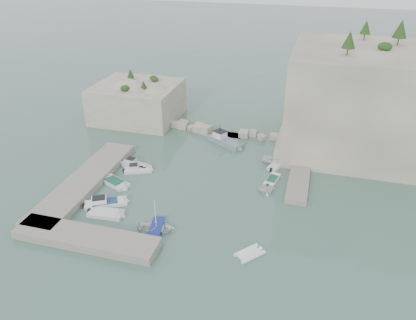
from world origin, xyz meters
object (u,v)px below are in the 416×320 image
(tender_east_d, at_px, (272,163))
(work_boat, at_px, (225,144))
(motorboat_b, at_px, (138,172))
(rowboat, at_px, (157,230))
(motorboat_e, at_px, (106,215))
(tender_east_b, at_px, (272,182))
(inflatable_dinghy, at_px, (250,255))
(tender_east_c, at_px, (277,166))
(motorboat_d, at_px, (106,205))
(motorboat_c, at_px, (115,184))
(tender_east_a, at_px, (266,192))
(motorboat_a, at_px, (135,166))

(tender_east_d, relative_size, work_boat, 0.51)
(motorboat_b, height_order, rowboat, motorboat_b)
(tender_east_d, bearing_deg, motorboat_e, 139.06)
(tender_east_b, bearing_deg, inflatable_dinghy, -169.33)
(tender_east_c, bearing_deg, motorboat_d, 147.03)
(tender_east_d, bearing_deg, motorboat_c, 122.92)
(tender_east_a, distance_m, tender_east_c, 8.07)
(motorboat_b, relative_size, rowboat, 1.01)
(rowboat, bearing_deg, tender_east_d, -38.39)
(rowboat, xyz_separation_m, inflatable_dinghy, (12.06, -1.36, 0.00))
(tender_east_d, bearing_deg, motorboat_d, 134.16)
(motorboat_e, height_order, tender_east_d, tender_east_d)
(motorboat_c, bearing_deg, tender_east_a, 35.16)
(inflatable_dinghy, height_order, work_boat, work_boat)
(rowboat, relative_size, tender_east_c, 0.99)
(motorboat_b, height_order, tender_east_d, tender_east_d)
(motorboat_e, distance_m, tender_east_d, 27.80)
(motorboat_a, bearing_deg, tender_east_b, 11.83)
(motorboat_d, xyz_separation_m, tender_east_a, (20.64, 9.22, 0.00))
(motorboat_c, xyz_separation_m, work_boat, (12.77, 17.62, 0.00))
(motorboat_d, distance_m, inflatable_dinghy, 21.30)
(tender_east_a, height_order, tender_east_d, tender_east_a)
(inflatable_dinghy, relative_size, work_boat, 0.47)
(motorboat_b, xyz_separation_m, motorboat_d, (-0.47, -9.58, 0.00))
(motorboat_a, height_order, tender_east_d, tender_east_d)
(tender_east_b, bearing_deg, motorboat_a, 104.95)
(motorboat_d, distance_m, tender_east_c, 27.35)
(inflatable_dinghy, bearing_deg, tender_east_a, 41.78)
(tender_east_a, height_order, tender_east_b, tender_east_a)
(inflatable_dinghy, bearing_deg, motorboat_c, 107.10)
(inflatable_dinghy, xyz_separation_m, tender_east_c, (0.42, 21.87, 0.00))
(tender_east_d, bearing_deg, motorboat_b, 115.61)
(motorboat_a, distance_m, inflatable_dinghy, 26.59)
(tender_east_c, relative_size, tender_east_d, 1.19)
(motorboat_d, xyz_separation_m, work_boat, (11.35, 22.92, 0.00))
(motorboat_d, xyz_separation_m, tender_east_d, (20.34, 17.97, 0.00))
(motorboat_b, distance_m, tender_east_b, 20.80)
(motorboat_e, bearing_deg, tender_east_c, 39.08)
(motorboat_e, distance_m, tender_east_a, 22.55)
(tender_east_a, bearing_deg, inflatable_dinghy, 170.71)
(motorboat_c, relative_size, tender_east_d, 1.40)
(motorboat_c, distance_m, tender_east_b, 23.57)
(motorboat_b, bearing_deg, motorboat_a, 107.49)
(motorboat_e, relative_size, tender_east_a, 1.73)
(rowboat, relative_size, tender_east_d, 1.17)
(inflatable_dinghy, relative_size, tender_east_a, 1.25)
(motorboat_d, height_order, tender_east_d, tender_east_d)
(tender_east_b, bearing_deg, tender_east_d, 19.32)
(work_boat, bearing_deg, motorboat_e, -82.15)
(motorboat_e, bearing_deg, tender_east_b, 30.77)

